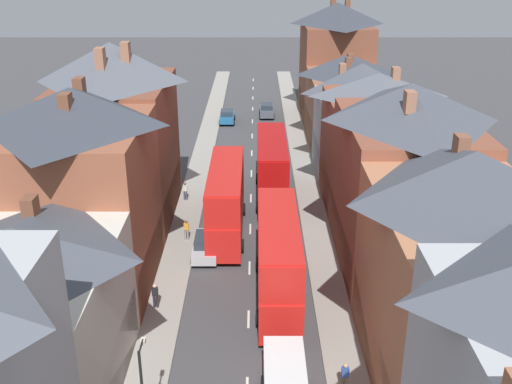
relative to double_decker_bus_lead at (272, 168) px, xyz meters
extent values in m
cube|color=gray|center=(-6.89, 1.93, -2.75)|extent=(2.20, 104.00, 0.14)
cube|color=gray|center=(3.31, 1.93, -2.75)|extent=(2.20, 104.00, 0.14)
cube|color=silver|center=(-1.79, -18.07, -2.81)|extent=(0.14, 1.80, 0.01)
cube|color=silver|center=(-1.79, -12.07, -2.81)|extent=(0.14, 1.80, 0.01)
cube|color=silver|center=(-1.79, -6.07, -2.81)|extent=(0.14, 1.80, 0.01)
cube|color=silver|center=(-1.79, -0.07, -2.81)|extent=(0.14, 1.80, 0.01)
cube|color=silver|center=(-1.79, 5.93, -2.81)|extent=(0.14, 1.80, 0.01)
cube|color=silver|center=(-1.79, 11.93, -2.81)|extent=(0.14, 1.80, 0.01)
cube|color=silver|center=(-1.79, 17.93, -2.81)|extent=(0.14, 1.80, 0.01)
cube|color=silver|center=(-1.79, 23.93, -2.81)|extent=(0.14, 1.80, 0.01)
cube|color=silver|center=(-1.79, 29.93, -2.81)|extent=(0.14, 1.80, 0.01)
cube|color=silver|center=(-1.79, 35.93, -2.81)|extent=(0.14, 1.80, 0.01)
cube|color=silver|center=(-1.79, 41.93, -2.81)|extent=(0.14, 1.80, 0.01)
cube|color=silver|center=(-1.79, 47.93, -2.81)|extent=(0.14, 1.80, 0.01)
cube|color=beige|center=(-11.99, -24.46, 0.94)|extent=(8.00, 10.57, 7.50)
cube|color=black|center=(-8.05, -24.46, -1.22)|extent=(0.12, 9.73, 3.20)
pyramid|color=#474C56|center=(-11.99, -24.46, 5.51)|extent=(8.00, 10.57, 1.65)
cube|color=brown|center=(-12.13, -21.72, 6.06)|extent=(0.60, 0.90, 1.10)
cube|color=#935138|center=(-11.99, -14.13, 2.54)|extent=(8.00, 10.09, 10.71)
cube|color=maroon|center=(-8.05, -14.13, -1.22)|extent=(0.12, 9.28, 3.20)
pyramid|color=#383D47|center=(-11.99, -14.13, 9.02)|extent=(8.00, 10.09, 2.25)
cube|color=brown|center=(-11.77, -15.77, 9.60)|extent=(0.60, 0.90, 1.17)
cube|color=brown|center=(-12.18, -11.49, 9.58)|extent=(0.60, 0.90, 1.11)
cube|color=brown|center=(-11.99, -3.68, 2.69)|extent=(8.00, 10.81, 11.00)
cube|color=#1E5133|center=(-8.05, -3.68, -1.22)|extent=(0.12, 9.95, 3.20)
pyramid|color=#565B66|center=(-11.99, -3.68, 9.63)|extent=(8.00, 10.81, 2.89)
cube|color=#99664C|center=(-10.65, -4.59, 10.43)|extent=(0.60, 0.90, 1.59)
cube|color=#99664C|center=(-11.98, -6.64, 10.39)|extent=(0.60, 0.90, 1.52)
cube|color=#B2704C|center=(8.41, -22.82, 1.92)|extent=(8.00, 11.89, 9.47)
cube|color=navy|center=(4.47, -22.82, -1.22)|extent=(0.12, 10.94, 3.20)
pyramid|color=#474C56|center=(8.41, -22.82, 7.97)|extent=(8.00, 11.89, 2.64)
cube|color=brown|center=(8.44, -20.66, 8.66)|extent=(0.60, 0.90, 1.37)
cube|color=brown|center=(8.41, -10.96, 2.25)|extent=(8.00, 11.84, 10.13)
cube|color=navy|center=(4.47, -10.96, -1.22)|extent=(0.12, 10.89, 3.20)
pyramid|color=#474C56|center=(8.41, -10.96, 8.50)|extent=(8.00, 11.84, 2.37)
cube|color=#99664C|center=(7.65, -13.45, 9.14)|extent=(0.60, 0.90, 1.28)
cube|color=brown|center=(8.41, -0.80, 1.77)|extent=(8.00, 8.47, 9.18)
cube|color=maroon|center=(4.47, -0.80, -1.22)|extent=(0.12, 7.80, 3.20)
pyramid|color=#565B66|center=(8.41, -0.80, 7.30)|extent=(8.00, 8.47, 1.88)
cube|color=#99664C|center=(9.68, -0.65, 7.98)|extent=(0.60, 0.90, 1.37)
cube|color=#ADB2B7|center=(8.41, 6.98, 0.94)|extent=(8.00, 7.08, 7.51)
cube|color=navy|center=(4.47, 6.98, -1.22)|extent=(0.12, 6.52, 3.20)
pyramid|color=#474C56|center=(8.41, 6.98, 6.12)|extent=(8.00, 7.08, 2.84)
cube|color=#99664C|center=(6.86, 9.07, 6.62)|extent=(0.60, 0.90, 1.00)
cube|color=brown|center=(8.41, 15.67, 0.92)|extent=(8.00, 10.29, 7.47)
cube|color=navy|center=(4.47, 15.67, -1.22)|extent=(0.12, 9.46, 3.20)
pyramid|color=#383D47|center=(8.41, 15.67, 5.77)|extent=(8.00, 10.29, 2.23)
cube|color=brown|center=(8.42, 14.49, 6.44)|extent=(0.60, 0.90, 1.33)
cube|color=brown|center=(8.10, 13.56, 6.33)|extent=(0.60, 0.90, 1.12)
cube|color=brown|center=(8.41, 26.41, 2.91)|extent=(8.00, 11.20, 11.44)
cube|color=olive|center=(4.47, 26.41, -1.22)|extent=(0.12, 10.31, 3.20)
pyramid|color=#383D47|center=(8.41, 26.41, 9.86)|extent=(8.00, 11.20, 2.46)
cube|color=brown|center=(8.09, 28.44, 10.54)|extent=(0.60, 0.90, 1.36)
cube|color=brown|center=(9.81, 28.16, 10.54)|extent=(0.60, 0.90, 1.36)
cube|color=#B70F0F|center=(0.01, -0.02, -1.17)|extent=(2.44, 10.80, 2.50)
cube|color=#B70F0F|center=(0.01, -0.02, 1.23)|extent=(2.44, 10.58, 2.30)
cube|color=#B70F0F|center=(0.01, -0.02, 2.43)|extent=(2.39, 10.37, 0.10)
cube|color=#28333D|center=(0.01, 5.33, -0.97)|extent=(2.20, 0.10, 1.20)
cube|color=#28333D|center=(0.01, 5.33, 1.33)|extent=(2.20, 0.10, 1.10)
cube|color=#28333D|center=(-1.18, -0.02, -0.92)|extent=(0.06, 9.18, 0.90)
cube|color=#28333D|center=(-1.18, -0.02, 1.33)|extent=(0.06, 9.18, 0.90)
cube|color=yellow|center=(0.01, 5.33, 2.13)|extent=(1.34, 0.08, 0.32)
cylinder|color=black|center=(-1.21, 3.32, -2.32)|extent=(0.30, 1.00, 1.00)
cylinder|color=black|center=(1.23, 3.32, -2.32)|extent=(0.30, 1.00, 1.00)
cylinder|color=black|center=(-1.21, -2.99, -2.32)|extent=(0.30, 1.00, 1.00)
cylinder|color=black|center=(1.23, -2.99, -2.32)|extent=(0.30, 1.00, 1.00)
cube|color=red|center=(0.01, -15.73, -1.17)|extent=(2.44, 10.80, 2.50)
cube|color=red|center=(0.01, -15.73, 1.23)|extent=(2.44, 10.58, 2.30)
cube|color=red|center=(0.01, -15.73, 2.43)|extent=(2.39, 10.37, 0.10)
cube|color=#28333D|center=(0.01, -10.38, -0.97)|extent=(2.20, 0.10, 1.20)
cube|color=#28333D|center=(0.01, -10.38, 1.33)|extent=(2.20, 0.10, 1.10)
cube|color=#28333D|center=(-1.18, -15.73, -0.92)|extent=(0.06, 9.18, 0.90)
cube|color=#28333D|center=(-1.18, -15.73, 1.33)|extent=(0.06, 9.18, 0.90)
cube|color=yellow|center=(0.01, -10.38, 2.13)|extent=(1.34, 0.08, 0.32)
cylinder|color=black|center=(-1.21, -12.39, -2.32)|extent=(0.30, 1.00, 1.00)
cylinder|color=black|center=(1.23, -12.39, -2.32)|extent=(0.30, 1.00, 1.00)
cylinder|color=black|center=(-1.21, -18.70, -2.32)|extent=(0.30, 1.00, 1.00)
cylinder|color=black|center=(1.23, -18.70, -2.32)|extent=(0.30, 1.00, 1.00)
cube|color=red|center=(-3.59, -6.82, -1.17)|extent=(2.44, 10.80, 2.50)
cube|color=red|center=(-3.59, -6.82, 1.23)|extent=(2.44, 10.58, 2.30)
cube|color=red|center=(-3.59, -6.82, 2.43)|extent=(2.39, 10.37, 0.10)
cube|color=#28333D|center=(-3.59, -1.47, -0.97)|extent=(2.20, 0.10, 1.20)
cube|color=#28333D|center=(-3.59, -1.47, 1.33)|extent=(2.20, 0.10, 1.10)
cube|color=#28333D|center=(-4.78, -6.82, -0.92)|extent=(0.06, 9.18, 0.90)
cube|color=#28333D|center=(-4.78, -6.82, 1.33)|extent=(0.06, 9.18, 0.90)
cube|color=yellow|center=(-3.59, -1.47, 2.13)|extent=(1.34, 0.08, 0.32)
cylinder|color=black|center=(-4.81, -3.48, -2.32)|extent=(0.30, 1.00, 1.00)
cylinder|color=black|center=(-2.37, -3.48, -2.32)|extent=(0.30, 1.00, 1.00)
cylinder|color=black|center=(-4.81, -9.79, -2.32)|extent=(0.30, 1.00, 1.00)
cylinder|color=black|center=(-2.37, -9.79, -2.32)|extent=(0.30, 1.00, 1.00)
cube|color=#4C515B|center=(0.01, 26.11, -2.11)|extent=(1.70, 4.07, 0.79)
cube|color=#28333D|center=(0.01, 25.91, -1.42)|extent=(1.46, 2.03, 0.60)
cylinder|color=black|center=(-0.84, 27.37, -2.51)|extent=(0.20, 0.62, 0.62)
cylinder|color=black|center=(0.86, 27.37, -2.51)|extent=(0.20, 0.62, 0.62)
cylinder|color=black|center=(-0.84, 24.85, -2.51)|extent=(0.20, 0.62, 0.62)
cylinder|color=black|center=(0.86, 24.85, -2.51)|extent=(0.20, 0.62, 0.62)
cube|color=#236093|center=(-4.89, 23.36, -2.15)|extent=(1.70, 3.85, 0.71)
cube|color=#28333D|center=(-4.89, 23.17, -1.50)|extent=(1.46, 1.92, 0.60)
cylinder|color=black|center=(-5.74, 24.55, -2.51)|extent=(0.20, 0.62, 0.62)
cylinder|color=black|center=(-4.04, 24.55, -2.51)|extent=(0.20, 0.62, 0.62)
cylinder|color=black|center=(-5.74, 22.17, -2.51)|extent=(0.20, 0.62, 0.62)
cylinder|color=black|center=(-4.04, 22.17, -2.51)|extent=(0.20, 0.62, 0.62)
cube|color=#B7BABF|center=(-4.89, -10.16, -2.16)|extent=(1.70, 4.45, 0.69)
cube|color=#28333D|center=(-4.89, -10.38, -1.52)|extent=(1.46, 2.22, 0.60)
cylinder|color=black|center=(-5.74, -8.78, -2.51)|extent=(0.20, 0.62, 0.62)
cylinder|color=black|center=(-4.04, -8.78, -2.51)|extent=(0.20, 0.62, 0.62)
cylinder|color=black|center=(-5.74, -11.54, -2.51)|extent=(0.20, 0.62, 0.62)
cylinder|color=black|center=(-4.04, -11.54, -2.51)|extent=(0.20, 0.62, 0.62)
cube|color=#28333D|center=(0.01, -23.03, -1.16)|extent=(1.76, 0.10, 0.90)
cylinder|color=black|center=(-0.97, -24.02, -2.46)|extent=(0.24, 0.72, 0.72)
cylinder|color=black|center=(0.99, -24.02, -2.46)|extent=(0.24, 0.72, 0.72)
cylinder|color=brown|center=(2.92, -24.30, -2.26)|extent=(0.14, 0.14, 0.84)
cylinder|color=brown|center=(3.10, -24.30, -2.26)|extent=(0.14, 0.14, 0.84)
cube|color=#2D4C9E|center=(3.01, -24.30, -1.57)|extent=(0.36, 0.22, 0.54)
sphere|color=tan|center=(3.01, -24.30, -1.18)|extent=(0.22, 0.22, 0.22)
cylinder|color=#23232D|center=(-7.50, -17.03, -2.26)|extent=(0.14, 0.14, 0.84)
cylinder|color=#23232D|center=(-7.32, -17.03, -2.26)|extent=(0.14, 0.14, 0.84)
cube|color=black|center=(-7.41, -17.03, -1.57)|extent=(0.36, 0.22, 0.54)
sphere|color=beige|center=(-7.41, -17.03, -1.18)|extent=(0.22, 0.22, 0.22)
cylinder|color=gray|center=(-6.57, -8.16, -2.26)|extent=(0.14, 0.14, 0.84)
cylinder|color=gray|center=(-6.39, -8.16, -2.26)|extent=(0.14, 0.14, 0.84)
cube|color=gold|center=(-6.48, -8.16, -1.57)|extent=(0.36, 0.22, 0.54)
sphere|color=brown|center=(-6.48, -8.16, -1.18)|extent=(0.22, 0.22, 0.22)
cylinder|color=#3D4256|center=(-7.47, -0.73, -2.26)|extent=(0.14, 0.14, 0.84)
cylinder|color=#3D4256|center=(-7.29, -0.73, -2.26)|extent=(0.14, 0.14, 0.84)
cube|color=silver|center=(-7.38, -0.73, -1.57)|extent=(0.36, 0.22, 0.54)
sphere|color=brown|center=(-7.38, -0.73, -1.18)|extent=(0.22, 0.22, 0.22)
cylinder|color=black|center=(-6.04, -27.74, 2.58)|extent=(0.08, 0.90, 0.08)
cube|color=beige|center=(-6.04, -27.29, 2.50)|extent=(0.20, 0.32, 0.20)
camera|label=1|loc=(-1.35, -47.75, 17.83)|focal=42.00mm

